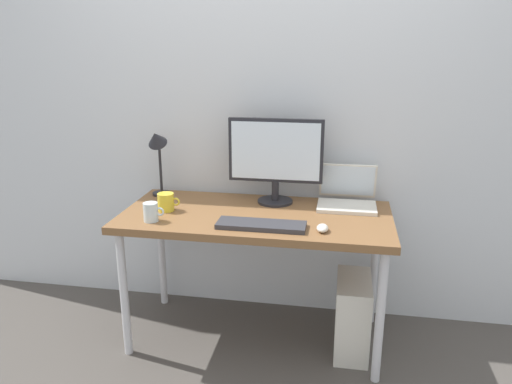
% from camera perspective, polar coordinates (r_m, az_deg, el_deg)
% --- Properties ---
extents(ground_plane, '(6.00, 6.00, 0.00)m').
position_cam_1_polar(ground_plane, '(2.96, -0.00, -16.33)').
color(ground_plane, '#4C4742').
extents(back_wall, '(4.40, 0.04, 2.60)m').
position_cam_1_polar(back_wall, '(2.89, 1.40, 10.46)').
color(back_wall, silver).
rests_on(back_wall, ground_plane).
extents(desk, '(1.43, 0.68, 0.75)m').
position_cam_1_polar(desk, '(2.65, -0.00, -3.86)').
color(desk, brown).
rests_on(desk, ground_plane).
extents(monitor, '(0.53, 0.20, 0.48)m').
position_cam_1_polar(monitor, '(2.74, 2.29, 4.21)').
color(monitor, '#232328').
rests_on(monitor, desk).
extents(laptop, '(0.32, 0.29, 0.22)m').
position_cam_1_polar(laptop, '(2.79, 10.51, -0.40)').
color(laptop, silver).
rests_on(laptop, desk).
extents(desk_lamp, '(0.11, 0.16, 0.41)m').
position_cam_1_polar(desk_lamp, '(2.91, -11.38, 5.00)').
color(desk_lamp, '#232328').
rests_on(desk_lamp, desk).
extents(keyboard, '(0.44, 0.14, 0.02)m').
position_cam_1_polar(keyboard, '(2.43, 0.62, -3.85)').
color(keyboard, '#333338').
rests_on(keyboard, desk).
extents(mouse, '(0.06, 0.09, 0.03)m').
position_cam_1_polar(mouse, '(2.40, 7.71, -4.17)').
color(mouse, silver).
rests_on(mouse, desk).
extents(coffee_mug, '(0.12, 0.09, 0.10)m').
position_cam_1_polar(coffee_mug, '(2.70, -10.38, -1.15)').
color(coffee_mug, yellow).
rests_on(coffee_mug, desk).
extents(glass_cup, '(0.11, 0.07, 0.10)m').
position_cam_1_polar(glass_cup, '(2.56, -12.07, -2.28)').
color(glass_cup, silver).
rests_on(glass_cup, desk).
extents(computer_tower, '(0.18, 0.36, 0.42)m').
position_cam_1_polar(computer_tower, '(2.79, 11.11, -13.84)').
color(computer_tower, silver).
rests_on(computer_tower, ground_plane).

